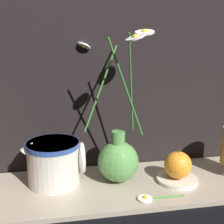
{
  "coord_description": "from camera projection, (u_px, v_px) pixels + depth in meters",
  "views": [
    {
      "loc": [
        -0.12,
        -0.73,
        0.41
      ],
      "look_at": [
        0.01,
        0.0,
        0.21
      ],
      "focal_mm": 50.0,
      "sensor_mm": 36.0,
      "label": 1
    }
  ],
  "objects": [
    {
      "name": "ground_plane",
      "position": [
        109.0,
        189.0,
        0.82
      ],
      "size": [
        6.0,
        6.0,
        0.0
      ],
      "primitive_type": "plane",
      "color": "black"
    },
    {
      "name": "shelf",
      "position": [
        109.0,
        187.0,
        0.82
      ],
      "size": [
        0.89,
        0.25,
        0.01
      ],
      "color": "tan",
      "rests_on": "ground_plane"
    },
    {
      "name": "vase_with_flowers",
      "position": [
        118.0,
        157.0,
        0.83
      ],
      "size": [
        0.19,
        0.24,
        0.4
      ],
      "color": "#59994C",
      "rests_on": "shelf"
    },
    {
      "name": "ceramic_pitcher",
      "position": [
        54.0,
        161.0,
        0.82
      ],
      "size": [
        0.16,
        0.14,
        0.13
      ],
      "color": "beige",
      "rests_on": "shelf"
    },
    {
      "name": "saucer_plate",
      "position": [
        177.0,
        179.0,
        0.84
      ],
      "size": [
        0.11,
        0.11,
        0.01
      ],
      "color": "silver",
      "rests_on": "shelf"
    },
    {
      "name": "orange_fruit",
      "position": [
        178.0,
        165.0,
        0.83
      ],
      "size": [
        0.07,
        0.07,
        0.08
      ],
      "color": "orange",
      "rests_on": "saucer_plate"
    },
    {
      "name": "loose_daisy",
      "position": [
        151.0,
        198.0,
        0.75
      ],
      "size": [
        0.12,
        0.04,
        0.01
      ],
      "color": "#4C8E3D",
      "rests_on": "shelf"
    }
  ]
}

